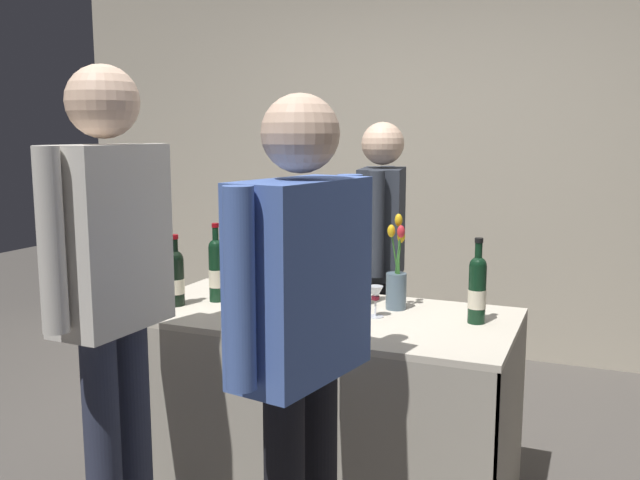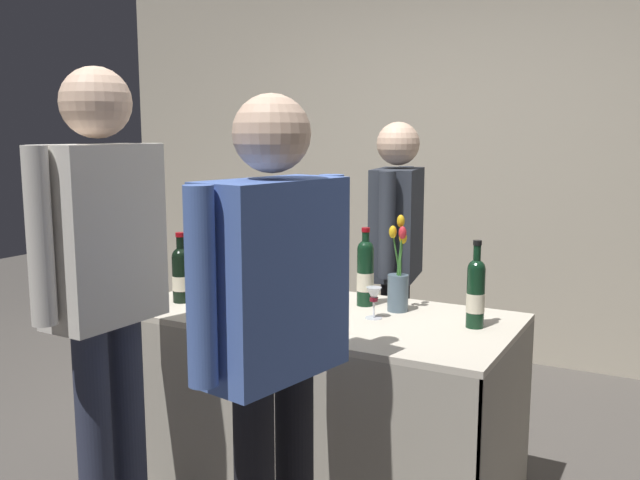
# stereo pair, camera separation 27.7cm
# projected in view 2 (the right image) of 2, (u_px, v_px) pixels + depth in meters

# --- Properties ---
(back_partition) EXTENTS (5.76, 0.12, 2.61)m
(back_partition) POSITION_uv_depth(u_px,v_px,m) (473.00, 164.00, 4.63)
(back_partition) COLOR #B2A893
(back_partition) RESTS_ON ground_plane
(tasting_table) EXTENTS (1.57, 0.78, 0.79)m
(tasting_table) POSITION_uv_depth(u_px,v_px,m) (320.00, 368.00, 2.86)
(tasting_table) COLOR beige
(tasting_table) RESTS_ON ground_plane
(featured_wine_bottle) EXTENTS (0.08, 0.08, 0.31)m
(featured_wine_bottle) POSITION_uv_depth(u_px,v_px,m) (181.00, 273.00, 2.97)
(featured_wine_bottle) COLOR black
(featured_wine_bottle) RESTS_ON tasting_table
(display_bottle_0) EXTENTS (0.07, 0.07, 0.34)m
(display_bottle_0) POSITION_uv_depth(u_px,v_px,m) (222.00, 267.00, 3.03)
(display_bottle_0) COLOR black
(display_bottle_0) RESTS_ON tasting_table
(display_bottle_1) EXTENTS (0.07, 0.07, 0.33)m
(display_bottle_1) POSITION_uv_depth(u_px,v_px,m) (365.00, 272.00, 2.91)
(display_bottle_1) COLOR black
(display_bottle_1) RESTS_ON tasting_table
(display_bottle_2) EXTENTS (0.07, 0.07, 0.33)m
(display_bottle_2) POSITION_uv_depth(u_px,v_px,m) (476.00, 292.00, 2.58)
(display_bottle_2) COLOR black
(display_bottle_2) RESTS_ON tasting_table
(display_bottle_3) EXTENTS (0.07, 0.07, 0.34)m
(display_bottle_3) POSITION_uv_depth(u_px,v_px,m) (283.00, 289.00, 2.60)
(display_bottle_3) COLOR black
(display_bottle_3) RESTS_ON tasting_table
(wine_glass_near_vendor) EXTENTS (0.07, 0.07, 0.13)m
(wine_glass_near_vendor) POSITION_uv_depth(u_px,v_px,m) (374.00, 297.00, 2.71)
(wine_glass_near_vendor) COLOR silver
(wine_glass_near_vendor) RESTS_ON tasting_table
(wine_glass_mid) EXTENTS (0.07, 0.07, 0.14)m
(wine_glass_mid) POSITION_uv_depth(u_px,v_px,m) (325.00, 288.00, 2.81)
(wine_glass_mid) COLOR silver
(wine_glass_mid) RESTS_ON tasting_table
(flower_vase) EXTENTS (0.09, 0.09, 0.40)m
(flower_vase) POSITION_uv_depth(u_px,v_px,m) (398.00, 282.00, 2.82)
(flower_vase) COLOR slate
(flower_vase) RESTS_ON tasting_table
(vendor_presenter) EXTENTS (0.28, 0.55, 1.57)m
(vendor_presenter) POSITION_uv_depth(u_px,v_px,m) (396.00, 249.00, 3.50)
(vendor_presenter) COLOR black
(vendor_presenter) RESTS_ON ground_plane
(taster_foreground_right) EXTENTS (0.29, 0.62, 1.62)m
(taster_foreground_right) POSITION_uv_depth(u_px,v_px,m) (274.00, 318.00, 2.00)
(taster_foreground_right) COLOR black
(taster_foreground_right) RESTS_ON ground_plane
(taster_foreground_left) EXTENTS (0.24, 0.57, 1.73)m
(taster_foreground_left) POSITION_uv_depth(u_px,v_px,m) (104.00, 271.00, 2.37)
(taster_foreground_left) COLOR #2D3347
(taster_foreground_left) RESTS_ON ground_plane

